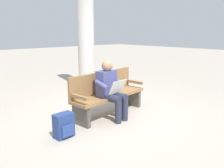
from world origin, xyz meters
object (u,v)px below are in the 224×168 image
object	(u,v)px
backpack	(64,126)
support_pillar	(86,27)
person_seated	(111,88)
bench_near	(107,93)

from	to	relation	value
backpack	support_pillar	bearing A→B (deg)	-133.15
person_seated	backpack	bearing A→B (deg)	-0.24
bench_near	person_seated	size ratio (longest dim) A/B	1.56
backpack	person_seated	bearing A→B (deg)	-174.79
support_pillar	backpack	bearing A→B (deg)	46.85
bench_near	support_pillar	distance (m)	2.93
bench_near	backpack	xyz separation A→B (m)	(1.29, 0.35, -0.26)
bench_near	backpack	size ratio (longest dim) A/B	4.46
backpack	support_pillar	distance (m)	3.98
bench_near	backpack	distance (m)	1.36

